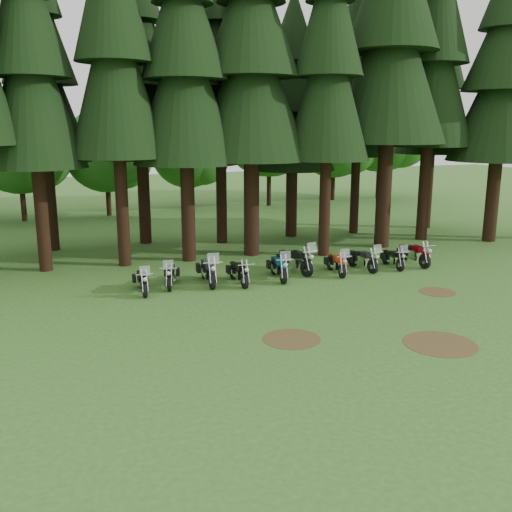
% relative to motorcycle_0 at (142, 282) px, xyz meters
% --- Properties ---
extents(ground, '(120.00, 120.00, 0.00)m').
position_rel_motorcycle_0_xyz_m(ground, '(6.36, -4.70, -0.44)').
color(ground, '#326322').
rests_on(ground, ground).
extents(pine_front_2, '(4.32, 4.32, 16.22)m').
position_rel_motorcycle_0_xyz_m(pine_front_2, '(-3.42, 5.12, 9.28)').
color(pine_front_2, black).
rests_on(pine_front_2, ground).
extents(pine_front_3, '(4.32, 4.32, 17.57)m').
position_rel_motorcycle_0_xyz_m(pine_front_3, '(0.07, 4.81, 10.09)').
color(pine_front_3, black).
rests_on(pine_front_3, ground).
extents(pine_front_4, '(4.95, 4.95, 16.33)m').
position_rel_motorcycle_0_xyz_m(pine_front_4, '(3.15, 4.70, 9.34)').
color(pine_front_4, black).
rests_on(pine_front_4, ground).
extents(pine_front_5, '(5.81, 5.81, 16.72)m').
position_rel_motorcycle_0_xyz_m(pine_front_5, '(6.43, 4.74, 9.57)').
color(pine_front_5, black).
rests_on(pine_front_5, ground).
extents(pine_front_6, '(4.15, 4.15, 16.75)m').
position_rel_motorcycle_0_xyz_m(pine_front_6, '(9.79, 3.32, 9.59)').
color(pine_front_6, black).
rests_on(pine_front_6, ground).
extents(pine_front_7, '(5.98, 5.98, 19.41)m').
position_rel_motorcycle_0_xyz_m(pine_front_7, '(13.72, 4.06, 11.19)').
color(pine_front_7, black).
rests_on(pine_front_7, ground).
extents(pine_front_8, '(4.79, 4.79, 18.63)m').
position_rel_motorcycle_0_xyz_m(pine_front_8, '(16.98, 4.91, 10.72)').
color(pine_front_8, black).
rests_on(pine_front_8, ground).
extents(pine_front_9, '(5.44, 5.44, 15.89)m').
position_rel_motorcycle_0_xyz_m(pine_front_9, '(20.29, 3.13, 9.08)').
color(pine_front_9, black).
rests_on(pine_front_9, ground).
extents(pine_back_1, '(4.52, 4.52, 16.22)m').
position_rel_motorcycle_0_xyz_m(pine_back_1, '(-2.90, 9.64, 9.27)').
color(pine_back_1, black).
rests_on(pine_back_1, ground).
extents(pine_back_2, '(4.85, 4.85, 16.30)m').
position_rel_motorcycle_0_xyz_m(pine_back_2, '(1.98, 9.70, 9.32)').
color(pine_back_2, black).
rests_on(pine_back_2, ground).
extents(pine_back_3, '(4.35, 4.35, 16.20)m').
position_rel_motorcycle_0_xyz_m(pine_back_3, '(5.99, 8.24, 9.26)').
color(pine_back_3, black).
rests_on(pine_back_3, ground).
extents(pine_back_4, '(4.94, 4.94, 13.78)m').
position_rel_motorcycle_0_xyz_m(pine_back_4, '(10.39, 8.55, 7.81)').
color(pine_back_4, black).
rests_on(pine_back_4, ground).
extents(pine_back_5, '(3.94, 3.94, 16.33)m').
position_rel_motorcycle_0_xyz_m(pine_back_5, '(14.43, 8.16, 9.34)').
color(pine_back_5, black).
rests_on(pine_back_5, ground).
extents(pine_back_6, '(4.59, 4.59, 16.58)m').
position_rel_motorcycle_0_xyz_m(pine_back_6, '(19.72, 8.09, 9.49)').
color(pine_back_6, black).
rests_on(pine_back_6, ground).
extents(decid_2, '(6.72, 6.53, 8.40)m').
position_rel_motorcycle_0_xyz_m(decid_2, '(-4.08, 20.08, 4.52)').
color(decid_2, black).
rests_on(decid_2, ground).
extents(decid_3, '(6.12, 5.95, 7.65)m').
position_rel_motorcycle_0_xyz_m(decid_3, '(1.64, 20.43, 4.07)').
color(decid_3, black).
rests_on(decid_3, ground).
extents(decid_4, '(5.93, 5.76, 7.41)m').
position_rel_motorcycle_0_xyz_m(decid_4, '(7.94, 21.62, 3.93)').
color(decid_4, black).
rests_on(decid_4, ground).
extents(decid_5, '(8.45, 8.21, 10.56)m').
position_rel_motorcycle_0_xyz_m(decid_5, '(14.65, 21.01, 5.80)').
color(decid_5, black).
rests_on(decid_5, ground).
extents(decid_6, '(7.06, 6.86, 8.82)m').
position_rel_motorcycle_0_xyz_m(decid_6, '(21.21, 22.31, 4.77)').
color(decid_6, black).
rests_on(decid_6, ground).
extents(decid_7, '(8.44, 8.20, 10.55)m').
position_rel_motorcycle_0_xyz_m(decid_7, '(25.82, 22.13, 5.79)').
color(decid_7, black).
rests_on(decid_7, ground).
extents(dirt_patch_0, '(1.80, 1.80, 0.01)m').
position_rel_motorcycle_0_xyz_m(dirt_patch_0, '(3.36, -6.70, -0.43)').
color(dirt_patch_0, '#4C3D1E').
rests_on(dirt_patch_0, ground).
extents(dirt_patch_1, '(1.40, 1.40, 0.01)m').
position_rel_motorcycle_0_xyz_m(dirt_patch_1, '(10.86, -4.20, -0.43)').
color(dirt_patch_1, '#4C3D1E').
rests_on(dirt_patch_1, ground).
extents(dirt_patch_2, '(2.20, 2.20, 0.01)m').
position_rel_motorcycle_0_xyz_m(dirt_patch_2, '(7.36, -8.70, -0.43)').
color(dirt_patch_2, '#4C3D1E').
rests_on(dirt_patch_2, ground).
extents(motorcycle_0, '(0.40, 2.08, 1.31)m').
position_rel_motorcycle_0_xyz_m(motorcycle_0, '(0.00, 0.00, 0.00)').
color(motorcycle_0, black).
rests_on(motorcycle_0, ground).
extents(motorcycle_1, '(0.90, 2.11, 1.35)m').
position_rel_motorcycle_0_xyz_m(motorcycle_1, '(1.26, 0.46, 0.01)').
color(motorcycle_1, black).
rests_on(motorcycle_1, ground).
extents(motorcycle_2, '(0.58, 2.49, 1.56)m').
position_rel_motorcycle_0_xyz_m(motorcycle_2, '(2.78, 0.27, 0.09)').
color(motorcycle_2, black).
rests_on(motorcycle_2, ground).
extents(motorcycle_3, '(0.33, 2.18, 0.89)m').
position_rel_motorcycle_0_xyz_m(motorcycle_3, '(3.97, -0.16, 0.02)').
color(motorcycle_3, black).
rests_on(motorcycle_3, ground).
extents(motorcycle_4, '(0.64, 2.33, 1.46)m').
position_rel_motorcycle_0_xyz_m(motorcycle_4, '(5.80, -0.10, 0.05)').
color(motorcycle_4, black).
rests_on(motorcycle_4, ground).
extents(motorcycle_5, '(0.82, 2.50, 1.57)m').
position_rel_motorcycle_0_xyz_m(motorcycle_5, '(6.92, 0.64, 0.09)').
color(motorcycle_5, black).
rests_on(motorcycle_5, ground).
extents(motorcycle_6, '(0.58, 2.14, 1.35)m').
position_rel_motorcycle_0_xyz_m(motorcycle_6, '(8.53, -0.24, 0.01)').
color(motorcycle_6, black).
rests_on(motorcycle_6, ground).
extents(motorcycle_7, '(0.50, 2.18, 1.37)m').
position_rel_motorcycle_0_xyz_m(motorcycle_7, '(9.99, -0.04, 0.02)').
color(motorcycle_7, black).
rests_on(motorcycle_7, ground).
extents(motorcycle_8, '(0.50, 2.01, 1.26)m').
position_rel_motorcycle_0_xyz_m(motorcycle_8, '(11.52, -0.22, -0.02)').
color(motorcycle_8, black).
rests_on(motorcycle_8, ground).
extents(motorcycle_9, '(0.34, 2.33, 0.95)m').
position_rel_motorcycle_0_xyz_m(motorcycle_9, '(12.76, -0.06, 0.05)').
color(motorcycle_9, black).
rests_on(motorcycle_9, ground).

